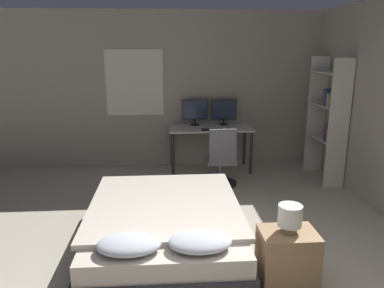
{
  "coord_description": "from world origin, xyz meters",
  "views": [
    {
      "loc": [
        -0.58,
        -2.36,
        2.09
      ],
      "look_at": [
        -0.2,
        2.78,
        0.75
      ],
      "focal_mm": 35.0,
      "sensor_mm": 36.0,
      "label": 1
    }
  ],
  "objects_px": {
    "office_chair": "(221,163)",
    "bedside_lamp": "(290,216)",
    "computer_mouse": "(228,129)",
    "monitor_left": "(195,111)",
    "nightstand": "(287,258)",
    "bookshelf": "(330,114)",
    "bed": "(165,226)",
    "keyboard": "(212,130)",
    "monitor_right": "(224,110)",
    "desk": "(211,133)"
  },
  "relations": [
    {
      "from": "desk",
      "to": "monitor_left",
      "type": "bearing_deg",
      "value": 139.58
    },
    {
      "from": "bedside_lamp",
      "to": "monitor_left",
      "type": "xyz_separation_m",
      "value": [
        -0.55,
        3.52,
        0.34
      ]
    },
    {
      "from": "bed",
      "to": "nightstand",
      "type": "height_order",
      "value": "bed"
    },
    {
      "from": "nightstand",
      "to": "bookshelf",
      "type": "height_order",
      "value": "bookshelf"
    },
    {
      "from": "computer_mouse",
      "to": "bookshelf",
      "type": "height_order",
      "value": "bookshelf"
    },
    {
      "from": "monitor_left",
      "to": "office_chair",
      "type": "relative_size",
      "value": 0.48
    },
    {
      "from": "bedside_lamp",
      "to": "desk",
      "type": "height_order",
      "value": "bedside_lamp"
    },
    {
      "from": "computer_mouse",
      "to": "office_chair",
      "type": "xyz_separation_m",
      "value": [
        -0.2,
        -0.57,
        -0.42
      ]
    },
    {
      "from": "bookshelf",
      "to": "nightstand",
      "type": "bearing_deg",
      "value": -119.23
    },
    {
      "from": "monitor_left",
      "to": "desk",
      "type": "bearing_deg",
      "value": -40.42
    },
    {
      "from": "computer_mouse",
      "to": "monitor_left",
      "type": "bearing_deg",
      "value": 140.57
    },
    {
      "from": "nightstand",
      "to": "monitor_right",
      "type": "height_order",
      "value": "monitor_right"
    },
    {
      "from": "desk",
      "to": "bed",
      "type": "bearing_deg",
      "value": -107.28
    },
    {
      "from": "office_chair",
      "to": "bedside_lamp",
      "type": "bearing_deg",
      "value": -84.89
    },
    {
      "from": "bed",
      "to": "monitor_right",
      "type": "height_order",
      "value": "monitor_right"
    },
    {
      "from": "bed",
      "to": "nightstand",
      "type": "relative_size",
      "value": 4.01
    },
    {
      "from": "desk",
      "to": "computer_mouse",
      "type": "bearing_deg",
      "value": -38.46
    },
    {
      "from": "bedside_lamp",
      "to": "monitor_left",
      "type": "distance_m",
      "value": 3.58
    },
    {
      "from": "keyboard",
      "to": "bookshelf",
      "type": "relative_size",
      "value": 0.18
    },
    {
      "from": "keyboard",
      "to": "bookshelf",
      "type": "distance_m",
      "value": 1.86
    },
    {
      "from": "office_chair",
      "to": "keyboard",
      "type": "bearing_deg",
      "value": 96.78
    },
    {
      "from": "office_chair",
      "to": "monitor_left",
      "type": "bearing_deg",
      "value": 107.84
    },
    {
      "from": "bed",
      "to": "keyboard",
      "type": "bearing_deg",
      "value": 71.25
    },
    {
      "from": "bedside_lamp",
      "to": "monitor_right",
      "type": "xyz_separation_m",
      "value": [
        -0.04,
        3.52,
        0.34
      ]
    },
    {
      "from": "bed",
      "to": "nightstand",
      "type": "xyz_separation_m",
      "value": [
        1.09,
        -0.75,
        0.03
      ]
    },
    {
      "from": "nightstand",
      "to": "office_chair",
      "type": "bearing_deg",
      "value": 95.11
    },
    {
      "from": "monitor_left",
      "to": "monitor_right",
      "type": "bearing_deg",
      "value": 0.0
    },
    {
      "from": "bed",
      "to": "monitor_right",
      "type": "bearing_deg",
      "value": 69.26
    },
    {
      "from": "bed",
      "to": "computer_mouse",
      "type": "relative_size",
      "value": 29.75
    },
    {
      "from": "nightstand",
      "to": "office_chair",
      "type": "relative_size",
      "value": 0.56
    },
    {
      "from": "bedside_lamp",
      "to": "computer_mouse",
      "type": "xyz_separation_m",
      "value": [
        -0.02,
        3.09,
        0.1
      ]
    },
    {
      "from": "keyboard",
      "to": "computer_mouse",
      "type": "bearing_deg",
      "value": 0.0
    },
    {
      "from": "monitor_left",
      "to": "computer_mouse",
      "type": "bearing_deg",
      "value": -39.43
    },
    {
      "from": "monitor_right",
      "to": "keyboard",
      "type": "relative_size",
      "value": 1.25
    },
    {
      "from": "bedside_lamp",
      "to": "keyboard",
      "type": "relative_size",
      "value": 0.71
    },
    {
      "from": "bed",
      "to": "computer_mouse",
      "type": "xyz_separation_m",
      "value": [
        1.06,
        2.34,
        0.55
      ]
    },
    {
      "from": "monitor_right",
      "to": "computer_mouse",
      "type": "distance_m",
      "value": 0.49
    },
    {
      "from": "monitor_right",
      "to": "bed",
      "type": "bearing_deg",
      "value": -110.74
    },
    {
      "from": "bed",
      "to": "computer_mouse",
      "type": "height_order",
      "value": "computer_mouse"
    },
    {
      "from": "nightstand",
      "to": "bed",
      "type": "bearing_deg",
      "value": 145.49
    },
    {
      "from": "nightstand",
      "to": "monitor_left",
      "type": "xyz_separation_m",
      "value": [
        -0.55,
        3.52,
        0.75
      ]
    },
    {
      "from": "monitor_left",
      "to": "office_chair",
      "type": "distance_m",
      "value": 1.24
    },
    {
      "from": "computer_mouse",
      "to": "bookshelf",
      "type": "relative_size",
      "value": 0.04
    },
    {
      "from": "bed",
      "to": "office_chair",
      "type": "height_order",
      "value": "office_chair"
    },
    {
      "from": "monitor_left",
      "to": "office_chair",
      "type": "height_order",
      "value": "monitor_left"
    },
    {
      "from": "nightstand",
      "to": "bookshelf",
      "type": "relative_size",
      "value": 0.27
    },
    {
      "from": "computer_mouse",
      "to": "nightstand",
      "type": "bearing_deg",
      "value": -89.55
    },
    {
      "from": "desk",
      "to": "bookshelf",
      "type": "xyz_separation_m",
      "value": [
        1.78,
        -0.65,
        0.42
      ]
    },
    {
      "from": "computer_mouse",
      "to": "office_chair",
      "type": "relative_size",
      "value": 0.08
    },
    {
      "from": "bed",
      "to": "computer_mouse",
      "type": "distance_m",
      "value": 2.63
    }
  ]
}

